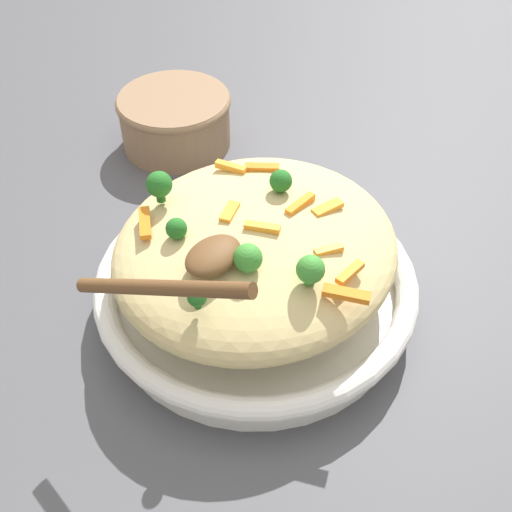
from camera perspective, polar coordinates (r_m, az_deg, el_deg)
ground_plane at (r=0.68m, az=0.00°, el=-4.39°), size 2.40×2.40×0.00m
serving_bowl at (r=0.66m, az=0.00°, el=-2.81°), size 0.32×0.32×0.05m
pasta_mound at (r=0.62m, az=0.00°, el=0.69°), size 0.28×0.26×0.08m
carrot_piece_0 at (r=0.54m, az=7.98°, el=-3.34°), size 0.03×0.04×0.01m
carrot_piece_1 at (r=0.61m, az=6.33°, el=4.22°), size 0.03×0.02×0.01m
carrot_piece_2 at (r=0.60m, az=-2.34°, el=3.89°), size 0.03×0.02×0.01m
carrot_piece_3 at (r=0.66m, az=-2.24°, el=7.84°), size 0.02×0.03×0.01m
carrot_piece_4 at (r=0.58m, az=0.55°, el=2.56°), size 0.02×0.03×0.01m
carrot_piece_5 at (r=0.57m, az=6.44°, el=0.52°), size 0.03×0.02×0.01m
carrot_piece_6 at (r=0.66m, az=0.54°, el=7.83°), size 0.03×0.03×0.01m
carrot_piece_7 at (r=0.61m, az=3.92°, el=4.56°), size 0.04×0.01×0.01m
carrot_piece_8 at (r=0.60m, az=-9.78°, el=2.92°), size 0.04×0.04×0.01m
carrot_piece_9 at (r=0.55m, az=8.15°, el=-1.62°), size 0.03×0.01×0.01m
broccoli_floret_0 at (r=0.52m, az=-5.22°, el=-3.66°), size 0.02×0.02×0.02m
broccoli_floret_1 at (r=0.62m, az=-8.54°, el=6.24°), size 0.03×0.03×0.03m
broccoli_floret_2 at (r=0.54m, az=-0.73°, el=-0.20°), size 0.03×0.03×0.03m
broccoli_floret_3 at (r=0.62m, az=2.20°, el=6.62°), size 0.02×0.02×0.02m
broccoli_floret_4 at (r=0.53m, az=4.83°, el=-1.22°), size 0.02×0.02×0.03m
broccoli_floret_5 at (r=0.58m, az=-7.04°, el=2.41°), size 0.02×0.02×0.02m
serving_spoon at (r=0.52m, az=-5.46°, el=-0.94°), size 0.13×0.16×0.08m
companion_bowl at (r=0.89m, az=-7.16°, el=12.00°), size 0.15×0.15×0.07m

